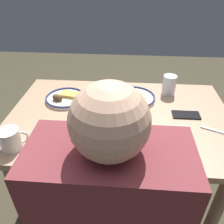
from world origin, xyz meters
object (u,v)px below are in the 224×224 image
at_px(coffee_mug, 11,139).
at_px(cell_phone, 186,115).
at_px(fork_near, 168,127).
at_px(plate_near_main, 134,97).
at_px(drinking_glass, 169,86).
at_px(plate_center_pancakes, 65,98).
at_px(plate_far_companion, 108,133).
at_px(butter_knife, 99,90).

xyz_separation_m(coffee_mug, cell_phone, (-0.81, -0.31, -0.05)).
height_order(cell_phone, fork_near, cell_phone).
height_order(plate_near_main, coffee_mug, coffee_mug).
distance_m(plate_near_main, drinking_glass, 0.23).
height_order(plate_center_pancakes, plate_far_companion, plate_far_companion).
height_order(plate_far_companion, cell_phone, plate_far_companion).
relative_size(coffee_mug, cell_phone, 0.83).
bearing_deg(plate_far_companion, coffee_mug, 15.22).
xyz_separation_m(cell_phone, butter_knife, (0.50, -0.24, -0.00)).
xyz_separation_m(coffee_mug, fork_near, (-0.70, -0.20, -0.05)).
xyz_separation_m(plate_center_pancakes, plate_far_companion, (-0.28, 0.31, 0.00)).
relative_size(plate_center_pancakes, coffee_mug, 1.96).
height_order(plate_center_pancakes, drinking_glass, drinking_glass).
bearing_deg(plate_far_companion, plate_center_pancakes, -47.50).
distance_m(cell_phone, fork_near, 0.15).
xyz_separation_m(coffee_mug, drinking_glass, (-0.74, -0.54, 0.00)).
bearing_deg(drinking_glass, fork_near, 83.20).
xyz_separation_m(plate_far_companion, coffee_mug, (0.41, 0.11, 0.03)).
relative_size(coffee_mug, drinking_glass, 1.00).
distance_m(plate_center_pancakes, drinking_glass, 0.63).
distance_m(plate_near_main, plate_center_pancakes, 0.40).
relative_size(plate_center_pancakes, butter_knife, 1.11).
bearing_deg(plate_far_companion, drinking_glass, -127.61).
height_order(drinking_glass, butter_knife, drinking_glass).
bearing_deg(plate_far_companion, cell_phone, -153.29).
distance_m(plate_center_pancakes, coffee_mug, 0.44).
relative_size(coffee_mug, butter_knife, 0.57).
bearing_deg(butter_knife, coffee_mug, 60.57).
bearing_deg(coffee_mug, plate_near_main, -139.04).
bearing_deg(plate_center_pancakes, drinking_glass, -168.76).
bearing_deg(cell_phone, drinking_glass, -73.93).
bearing_deg(butter_knife, plate_center_pancakes, 35.59).
bearing_deg(plate_near_main, cell_phone, 152.13).
bearing_deg(butter_knife, fork_near, 138.13).
relative_size(plate_far_companion, fork_near, 1.22).
bearing_deg(drinking_glass, butter_knife, -1.37).
xyz_separation_m(plate_center_pancakes, coffee_mug, (0.13, 0.42, 0.03)).
relative_size(plate_center_pancakes, plate_far_companion, 0.94).
bearing_deg(fork_near, plate_far_companion, 17.51).
height_order(plate_near_main, fork_near, plate_near_main).
xyz_separation_m(plate_far_companion, drinking_glass, (-0.33, -0.43, 0.04)).
bearing_deg(plate_near_main, drinking_glass, -158.69).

